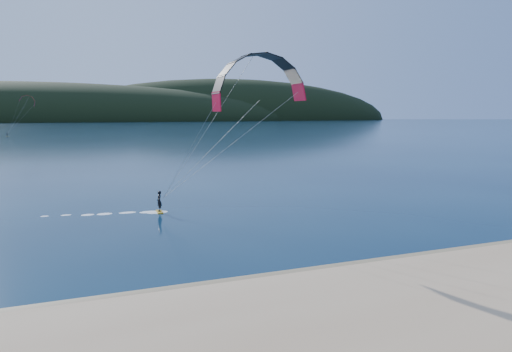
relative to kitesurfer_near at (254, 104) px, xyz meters
The scene contains 5 objects.
ground 22.80m from the kitesurfer_near, 105.25° to the right, with size 1800.00×1800.00×0.00m, color #061C33.
wet_sand 18.98m from the kitesurfer_near, 109.42° to the right, with size 220.00×2.50×0.10m.
headland 725.49m from the kitesurfer_near, 90.38° to the left, with size 1200.00×310.00×140.00m.
kitesurfer_near is the anchor object (origin of this frame).
kitesurfer_far 184.54m from the kitesurfer_near, 99.42° to the left, with size 12.55×4.79×16.93m.
Camera 1 is at (-9.42, -17.58, 8.87)m, focal length 32.95 mm.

